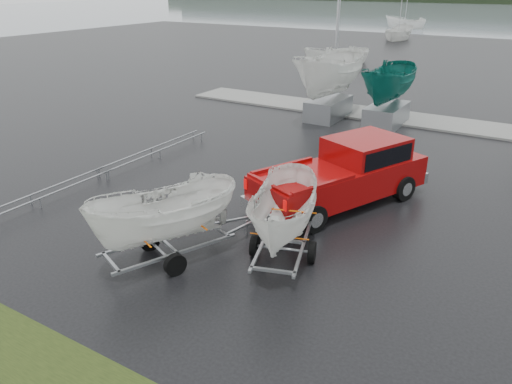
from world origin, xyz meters
name	(u,v)px	position (x,y,z in m)	size (l,w,h in m)	color
ground_plane	(340,212)	(0.00, 0.00, 0.00)	(120.00, 120.00, 0.00)	black
dock	(434,122)	(0.00, 13.00, 0.05)	(30.00, 3.00, 0.12)	gray
pickup_truck	(348,171)	(-0.15, 0.88, 1.13)	(4.58, 6.83, 2.16)	maroon
trailer_hitched	(162,170)	(-2.83, -5.34, 2.64)	(2.51, 3.77, 4.86)	#94969C
trailer_parked	(286,166)	(-0.25, -3.46, 2.64)	(2.24, 3.79, 4.87)	#94969C
keelboat_0	(332,42)	(-5.29, 11.00, 4.08)	(2.56, 3.20, 10.74)	#94969C
keelboat_1	(392,62)	(-2.09, 11.20, 3.29)	(2.11, 3.20, 6.70)	#94969C
mast_rack_0	(155,149)	(-9.00, 1.00, 0.35)	(0.56, 6.50, 0.06)	#94969C
mast_rack_1	(35,197)	(-9.00, -5.00, 0.35)	(0.56, 6.50, 0.06)	#94969C
moored_boat_0	(336,64)	(-12.43, 29.08, 0.01)	(3.45, 3.45, 11.21)	silver
moored_boat_1	(398,39)	(-13.71, 52.16, 0.00)	(2.83, 2.90, 11.64)	silver
moored_boat_4	(404,28)	(-17.85, 69.44, 0.00)	(3.32, 3.27, 11.56)	silver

